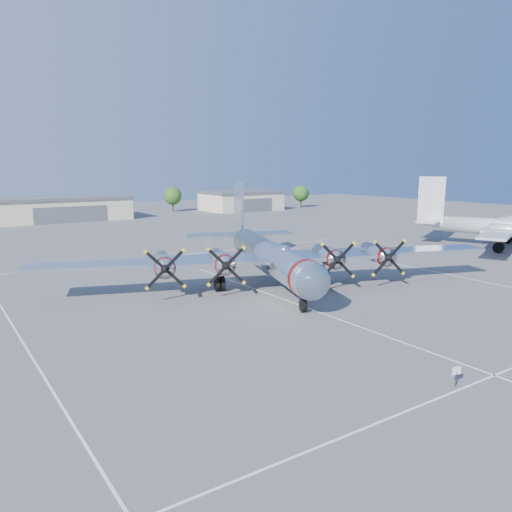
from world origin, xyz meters
TOP-DOWN VIEW (x-y plane):
  - ground at (0.00, 0.00)m, footprint 260.00×260.00m
  - parking_lines at (0.00, -1.75)m, footprint 60.00×50.08m
  - hangar_center at (0.00, 81.96)m, footprint 28.60×14.60m
  - hangar_east at (48.00, 81.96)m, footprint 20.60×14.60m
  - tree_east at (30.00, 88.00)m, footprint 4.80×4.80m
  - tree_far_east at (68.00, 80.00)m, footprint 4.80×4.80m
  - main_bomber_b29 at (2.51, 4.65)m, footprint 54.45×45.44m
  - twin_engine_east at (44.99, 5.07)m, footprint 39.93×35.06m
  - info_placard at (-3.17, -21.60)m, footprint 0.59×0.15m

SIDE VIEW (x-z plane):
  - ground at x=0.00m, z-range 0.00..0.00m
  - main_bomber_b29 at x=2.51m, z-range -5.15..5.15m
  - twin_engine_east at x=44.99m, z-range -5.26..5.26m
  - parking_lines at x=0.00m, z-range 0.00..0.01m
  - info_placard at x=-3.17m, z-range 0.23..1.37m
  - hangar_center at x=0.00m, z-range 0.01..5.41m
  - hangar_east at x=48.00m, z-range 0.01..5.41m
  - tree_east at x=30.00m, z-range 0.90..7.54m
  - tree_far_east at x=68.00m, z-range 0.90..7.54m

